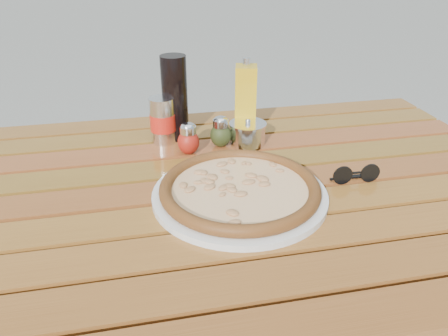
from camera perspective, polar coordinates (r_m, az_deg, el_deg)
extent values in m
cube|color=#391F0D|center=(1.69, 19.11, -5.15)|extent=(0.06, 0.06, 0.70)
cube|color=#381E0C|center=(0.98, 0.24, -4.69)|extent=(1.36, 0.86, 0.04)
cube|color=#54290E|center=(0.66, 8.12, -20.84)|extent=(1.40, 0.09, 0.03)
cube|color=#572D0F|center=(0.72, 5.43, -15.02)|extent=(1.40, 0.09, 0.03)
cube|color=#5D3110|center=(0.80, 3.32, -10.21)|extent=(1.40, 0.09, 0.03)
cube|color=#5D3410|center=(0.88, 1.63, -6.23)|extent=(1.40, 0.09, 0.03)
cube|color=#592A0F|center=(0.96, 0.24, -2.92)|extent=(1.40, 0.09, 0.03)
cube|color=#54340E|center=(1.05, -0.91, -0.15)|extent=(1.40, 0.09, 0.03)
cube|color=#5E2910|center=(1.14, -1.88, 2.19)|extent=(1.40, 0.09, 0.03)
cube|color=#56330F|center=(1.23, -2.71, 4.18)|extent=(1.40, 0.09, 0.03)
cube|color=#562F0F|center=(1.32, -3.43, 5.90)|extent=(1.40, 0.09, 0.03)
cylinder|color=silver|center=(0.90, 2.06, -3.49)|extent=(0.45, 0.45, 0.01)
cylinder|color=#FFE6B6|center=(0.90, 2.07, -2.83)|extent=(0.33, 0.33, 0.01)
torus|color=black|center=(0.89, 2.07, -2.55)|extent=(0.35, 0.35, 0.03)
ellipsoid|color=#AE2113|center=(1.08, -4.66, 3.40)|extent=(0.06, 0.06, 0.06)
cylinder|color=white|center=(1.07, -4.73, 5.01)|extent=(0.05, 0.05, 0.02)
ellipsoid|color=silver|center=(1.07, -4.75, 5.45)|extent=(0.04, 0.04, 0.02)
ellipsoid|color=#323C18|center=(1.12, -0.43, 4.32)|extent=(0.07, 0.07, 0.06)
cylinder|color=silver|center=(1.11, -0.43, 5.89)|extent=(0.05, 0.05, 0.02)
ellipsoid|color=silver|center=(1.10, -0.44, 6.33)|extent=(0.05, 0.05, 0.02)
cylinder|color=black|center=(1.15, -6.43, 9.05)|extent=(0.07, 0.07, 0.22)
cylinder|color=silver|center=(1.14, -7.98, 6.22)|extent=(0.08, 0.08, 0.12)
cylinder|color=#B51D12|center=(1.15, -7.97, 5.98)|extent=(0.09, 0.09, 0.04)
cube|color=#BC9314|center=(1.16, 2.83, 8.67)|extent=(0.07, 0.07, 0.19)
cylinder|color=white|center=(1.13, 2.96, 13.69)|extent=(0.02, 0.02, 0.02)
cylinder|color=silver|center=(1.13, 3.10, 4.37)|extent=(0.11, 0.11, 0.05)
cylinder|color=white|center=(1.12, 3.14, 5.73)|extent=(0.11, 0.11, 0.01)
sphere|color=silver|center=(1.12, 3.15, 6.11)|extent=(0.02, 0.02, 0.01)
cylinder|color=black|center=(0.98, 15.25, -0.95)|extent=(0.04, 0.01, 0.04)
cylinder|color=black|center=(1.01, 18.55, -0.63)|extent=(0.04, 0.01, 0.04)
cube|color=black|center=(1.00, 16.95, -0.59)|extent=(0.02, 0.00, 0.00)
cube|color=black|center=(1.01, 16.02, -1.21)|extent=(0.09, 0.01, 0.00)
cube|color=black|center=(1.02, 16.90, -0.96)|extent=(0.09, 0.01, 0.00)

